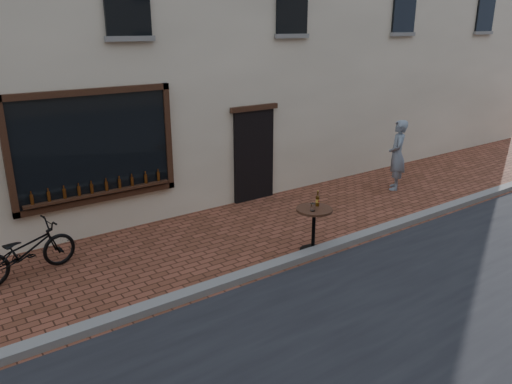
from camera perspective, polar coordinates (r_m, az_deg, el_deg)
ground at (r=8.78m, az=2.68°, el=-9.31°), size 90.00×90.00×0.00m
kerb at (r=8.89m, az=1.88°, el=-8.48°), size 90.00×0.25×0.12m
cargo_bicycle at (r=9.37m, az=-25.07°, el=-6.14°), size 2.07×0.93×0.98m
bistro_table at (r=9.40m, az=6.64°, el=-3.30°), size 0.68×0.68×1.16m
pedestrian at (r=13.39m, az=15.83°, el=4.08°), size 0.78×0.77×1.82m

